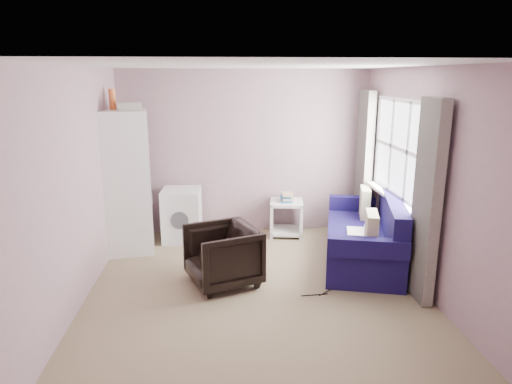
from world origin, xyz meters
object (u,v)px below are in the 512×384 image
(fridge, at_px, (125,181))
(sofa, at_px, (367,237))
(washing_machine, at_px, (182,214))
(side_table, at_px, (286,215))
(armchair, at_px, (223,253))

(fridge, bearing_deg, sofa, -20.87)
(washing_machine, relative_size, side_table, 1.17)
(washing_machine, relative_size, sofa, 0.36)
(fridge, height_order, washing_machine, fridge)
(side_table, xyz_separation_m, sofa, (0.92, -1.10, 0.01))
(armchair, xyz_separation_m, fridge, (-1.31, 1.20, 0.61))
(armchair, distance_m, side_table, 1.91)
(armchair, distance_m, fridge, 1.88)
(armchair, bearing_deg, side_table, 127.77)
(fridge, bearing_deg, washing_machine, 15.37)
(armchair, bearing_deg, fridge, -153.49)
(fridge, distance_m, sofa, 3.35)
(side_table, height_order, sofa, sofa)
(washing_machine, bearing_deg, armchair, -66.30)
(armchair, xyz_separation_m, sofa, (1.91, 0.54, -0.06))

